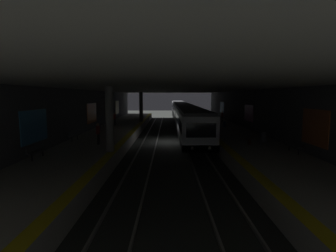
% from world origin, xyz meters
% --- Properties ---
extents(ground_plane, '(120.00, 120.00, 0.00)m').
position_xyz_m(ground_plane, '(0.00, 0.00, 0.00)').
color(ground_plane, '#2D302D').
extents(track_left, '(60.00, 1.53, 0.16)m').
position_xyz_m(track_left, '(0.00, -2.20, 0.08)').
color(track_left, gray).
rests_on(track_left, ground).
extents(track_right, '(60.00, 1.53, 0.16)m').
position_xyz_m(track_right, '(0.00, 2.20, 0.08)').
color(track_right, gray).
rests_on(track_right, ground).
extents(platform_left, '(60.00, 5.30, 1.06)m').
position_xyz_m(platform_left, '(0.00, -6.55, 0.53)').
color(platform_left, '#B7B2A8').
rests_on(platform_left, ground).
extents(platform_right, '(60.00, 5.30, 1.06)m').
position_xyz_m(platform_right, '(0.00, 6.55, 0.53)').
color(platform_right, '#B7B2A8').
rests_on(platform_right, ground).
extents(wall_left, '(60.00, 0.56, 5.60)m').
position_xyz_m(wall_left, '(0.01, -9.45, 2.80)').
color(wall_left, '#56565B').
rests_on(wall_left, ground).
extents(wall_right, '(60.00, 0.56, 5.60)m').
position_xyz_m(wall_right, '(0.02, 9.45, 2.80)').
color(wall_right, '#56565B').
rests_on(wall_right, ground).
extents(ceiling_slab, '(60.00, 19.40, 0.40)m').
position_xyz_m(ceiling_slab, '(0.00, 0.00, 5.80)').
color(ceiling_slab, '#ADAAA3').
rests_on(ceiling_slab, wall_left).
extents(pillar_near, '(0.56, 0.56, 4.55)m').
position_xyz_m(pillar_near, '(-9.60, 4.35, 3.33)').
color(pillar_near, gray).
rests_on(pillar_near, platform_right).
extents(pillar_far, '(0.56, 0.56, 4.55)m').
position_xyz_m(pillar_far, '(11.75, 4.35, 3.33)').
color(pillar_far, gray).
rests_on(pillar_far, platform_right).
extents(metro_train, '(53.04, 2.83, 3.49)m').
position_xyz_m(metro_train, '(18.04, -2.20, 2.02)').
color(metro_train, silver).
rests_on(metro_train, track_left).
extents(bench_left_near, '(1.70, 0.47, 0.86)m').
position_xyz_m(bench_left_near, '(-9.97, -8.53, 1.57)').
color(bench_left_near, '#262628').
rests_on(bench_left_near, platform_left).
extents(bench_left_mid, '(1.70, 0.47, 0.86)m').
position_xyz_m(bench_left_mid, '(9.28, -8.53, 1.57)').
color(bench_left_mid, '#262628').
rests_on(bench_left_mid, platform_left).
extents(bench_left_far, '(1.70, 0.47, 0.86)m').
position_xyz_m(bench_left_far, '(16.19, -8.53, 1.57)').
color(bench_left_far, '#262628').
rests_on(bench_left_far, platform_left).
extents(bench_right_near, '(1.70, 0.47, 0.86)m').
position_xyz_m(bench_right_near, '(-11.70, 8.53, 1.57)').
color(bench_right_near, '#262628').
rests_on(bench_right_near, platform_right).
extents(bench_right_mid, '(1.70, 0.47, 0.86)m').
position_xyz_m(bench_right_mid, '(-5.16, 8.53, 1.57)').
color(bench_right_mid, '#262628').
rests_on(bench_right_mid, platform_right).
extents(bench_right_far, '(1.70, 0.47, 0.86)m').
position_xyz_m(bench_right_far, '(4.22, 8.53, 1.57)').
color(bench_right_far, '#262628').
rests_on(bench_right_far, platform_right).
extents(person_waiting_near, '(0.60, 0.22, 1.56)m').
position_xyz_m(person_waiting_near, '(11.00, -7.80, 1.89)').
color(person_waiting_near, '#2D2D2D').
rests_on(person_waiting_near, platform_left).
extents(person_walking_mid, '(0.60, 0.24, 1.72)m').
position_xyz_m(person_walking_mid, '(6.57, 7.30, 1.99)').
color(person_walking_mid, black).
rests_on(person_walking_mid, platform_right).
extents(person_standing_far, '(0.60, 0.24, 1.74)m').
position_xyz_m(person_standing_far, '(-6.98, 5.89, 2.00)').
color(person_standing_far, black).
rests_on(person_standing_far, platform_right).
extents(suitcase_rolling, '(0.43, 0.25, 0.98)m').
position_xyz_m(suitcase_rolling, '(4.97, -6.85, 1.39)').
color(suitcase_rolling, navy).
rests_on(suitcase_rolling, platform_left).
extents(backpack_on_floor, '(0.30, 0.20, 0.40)m').
position_xyz_m(backpack_on_floor, '(-6.91, -6.33, 1.25)').
color(backpack_on_floor, maroon).
rests_on(backpack_on_floor, platform_left).
extents(trash_bin, '(0.44, 0.44, 0.85)m').
position_xyz_m(trash_bin, '(-5.97, -7.80, 1.48)').
color(trash_bin, '#595B5E').
rests_on(trash_bin, platform_left).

